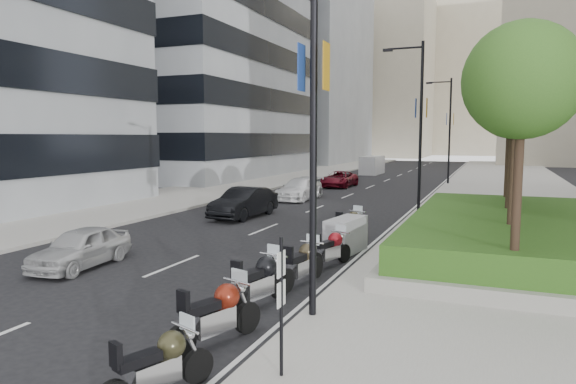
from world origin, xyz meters
The scene contains 30 objects.
ground centered at (0.00, 0.00, 0.00)m, with size 160.00×160.00×0.00m, color black.
sidewalk_right centered at (9.00, 30.00, 0.07)m, with size 10.00×100.00×0.15m, color #9E9B93.
sidewalk_left centered at (-12.00, 30.00, 0.07)m, with size 8.00×100.00×0.15m, color #9E9B93.
lane_edge centered at (3.70, 30.00, 0.01)m, with size 0.12×100.00×0.01m, color silver.
lane_centre centered at (-1.50, 30.00, 0.01)m, with size 0.12×100.00×0.01m, color silver.
building_grey_far centered at (-24.00, 70.00, 15.00)m, with size 22.00×26.00×30.00m, color gray.
building_cream_left centered at (-18.00, 100.00, 17.00)m, with size 26.00×24.00×34.00m, color #B7AD93.
building_cream_centre centered at (2.00, 120.00, 19.00)m, with size 30.00×24.00×38.00m, color #B7AD93.
planter centered at (10.00, 10.00, 0.35)m, with size 10.00×14.00×0.40m, color gray.
hedge centered at (10.00, 10.00, 0.95)m, with size 9.40×13.40×0.80m, color #1F4814.
tree_0 centered at (8.50, 4.00, 5.42)m, with size 2.80×2.80×6.30m.
tree_1 centered at (8.50, 8.00, 5.42)m, with size 2.80×2.80×6.30m.
tree_2 centered at (8.50, 12.00, 5.42)m, with size 2.80×2.80×6.30m.
tree_3 centered at (8.50, 16.00, 5.42)m, with size 2.80×2.80×6.30m.
lamp_post_0 centered at (4.14, 1.00, 5.07)m, with size 2.34×0.45×9.00m.
lamp_post_1 centered at (4.14, 18.00, 5.07)m, with size 2.34×0.45×9.00m.
lamp_post_2 centered at (4.14, 36.00, 5.07)m, with size 2.34×0.45×9.00m.
parking_sign centered at (4.80, -2.00, 1.46)m, with size 0.06×0.32×2.50m.
motorcycle_0 centered at (3.22, -3.17, 0.56)m, with size 0.96×2.02×1.05m.
motorcycle_1 centered at (3.00, -0.98, 0.64)m, with size 1.03×2.32×1.20m.
motorcycle_2 centered at (2.83, 1.35, 0.66)m, with size 0.88×2.43×1.23m.
motorcycle_3 centered at (3.10, 3.61, 0.60)m, with size 0.75×2.26×1.13m.
motorcycle_4 centered at (3.25, 5.76, 0.58)m, with size 0.91×2.11×1.08m.
motorcycle_5 centered at (3.16, 7.84, 0.63)m, with size 1.12×2.18×1.26m.
motorcycle_6 centered at (2.71, 10.05, 0.61)m, with size 0.94×2.23×1.14m.
car_a centered at (-4.07, 2.75, 0.64)m, with size 1.51×3.74×1.27m, color #B3B4B6.
car_b centered at (-3.87, 13.71, 0.76)m, with size 1.62×4.64×1.53m, color black.
car_c centered at (-3.87, 21.79, 0.70)m, with size 1.96×4.82×1.40m, color white.
car_d centered at (-3.87, 31.00, 0.64)m, with size 2.14×4.64×1.29m, color maroon.
delivery_van centered at (-4.60, 46.10, 0.92)m, with size 1.91×4.74×1.97m.
Camera 1 is at (7.97, -9.55, 4.12)m, focal length 32.00 mm.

